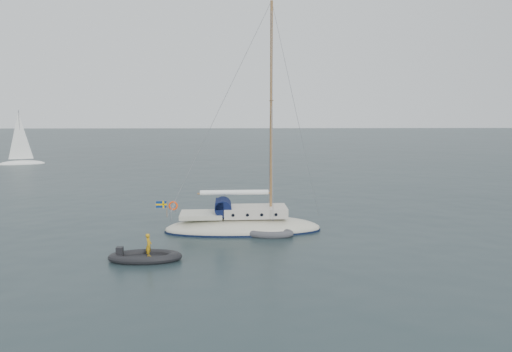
{
  "coord_description": "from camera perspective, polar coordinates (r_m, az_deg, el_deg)",
  "views": [
    {
      "loc": [
        -3.26,
        -28.33,
        7.82
      ],
      "look_at": [
        -2.53,
        0.0,
        3.83
      ],
      "focal_mm": 35.0,
      "sensor_mm": 36.0,
      "label": 1
    }
  ],
  "objects": [
    {
      "name": "ground",
      "position": [
        29.57,
        4.95,
        -7.36
      ],
      "size": [
        300.0,
        300.0,
        0.0
      ],
      "primitive_type": "plane",
      "color": "black",
      "rests_on": "ground"
    },
    {
      "name": "sailboat",
      "position": [
        31.29,
        -1.47,
        -4.38
      ],
      "size": [
        10.3,
        3.08,
        14.67
      ],
      "rotation": [
        0.0,
        0.0,
        0.04
      ],
      "color": "beige",
      "rests_on": "ground"
    },
    {
      "name": "dinghy",
      "position": [
        30.4,
        1.49,
        -6.53
      ],
      "size": [
        3.01,
        1.36,
        0.43
      ],
      "rotation": [
        0.0,
        0.0,
        -0.11
      ],
      "color": "#4B4B50",
      "rests_on": "ground"
    },
    {
      "name": "rib",
      "position": [
        26.36,
        -12.59,
        -8.94
      ],
      "size": [
        3.77,
        1.71,
        1.42
      ],
      "rotation": [
        0.0,
        0.0,
        0.04
      ],
      "color": "black",
      "rests_on": "ground"
    },
    {
      "name": "distant_yacht_c",
      "position": [
        74.38,
        -25.37,
        3.75
      ],
      "size": [
        5.84,
        3.11,
        7.74
      ],
      "rotation": [
        0.0,
        0.0,
        0.31
      ],
      "color": "white",
      "rests_on": "ground"
    }
  ]
}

